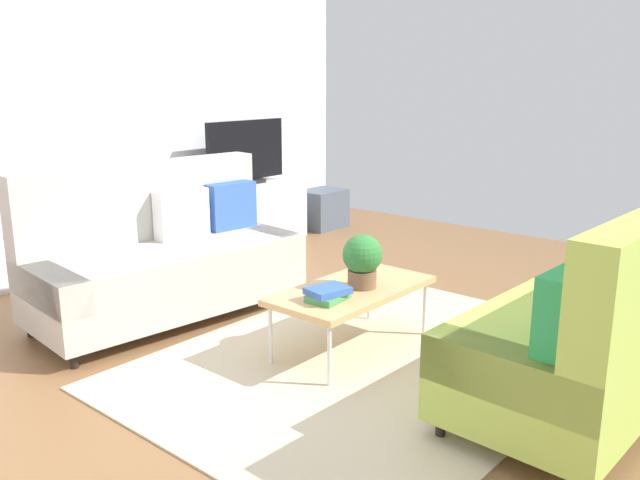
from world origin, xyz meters
TOP-DOWN VIEW (x-y plane):
  - ground_plane at (0.00, 0.00)m, footprint 7.68×7.68m
  - wall_far at (0.00, 2.80)m, footprint 6.40×0.12m
  - area_rug at (0.07, -0.26)m, footprint 2.90×2.20m
  - couch_beige at (-0.25, 1.36)m, footprint 1.98×1.03m
  - couch_green at (0.40, -1.48)m, footprint 1.93×0.91m
  - coffee_table at (0.12, -0.06)m, footprint 1.10×0.56m
  - tv_console at (1.59, 2.46)m, footprint 1.40×0.44m
  - tv at (1.59, 2.44)m, footprint 1.00×0.20m
  - storage_trunk at (2.69, 2.36)m, footprint 0.52×0.40m
  - potted_plant at (0.16, -0.10)m, footprint 0.25×0.25m
  - table_book_0 at (-0.16, -0.10)m, footprint 0.26×0.20m
  - table_book_1 at (-0.16, -0.10)m, footprint 0.27×0.23m
  - vase_0 at (1.01, 2.51)m, footprint 0.13×0.13m
  - bottle_0 at (1.19, 2.42)m, footprint 0.05×0.05m

SIDE VIEW (x-z plane):
  - ground_plane at x=0.00m, z-range 0.00..0.00m
  - area_rug at x=0.07m, z-range 0.00..0.01m
  - storage_trunk at x=2.69m, z-range 0.00..0.44m
  - tv_console at x=1.59m, z-range 0.00..0.64m
  - coffee_table at x=0.12m, z-range 0.18..0.60m
  - table_book_0 at x=-0.16m, z-range 0.42..0.46m
  - couch_beige at x=-0.25m, z-range -0.10..1.00m
  - couch_green at x=0.40m, z-range -0.10..1.00m
  - table_book_1 at x=-0.16m, z-range 0.46..0.50m
  - potted_plant at x=0.16m, z-range 0.43..0.77m
  - vase_0 at x=1.01m, z-range 0.64..0.79m
  - bottle_0 at x=1.19m, z-range 0.64..0.84m
  - tv at x=1.59m, z-range 0.63..1.27m
  - wall_far at x=0.00m, z-range 0.00..2.90m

